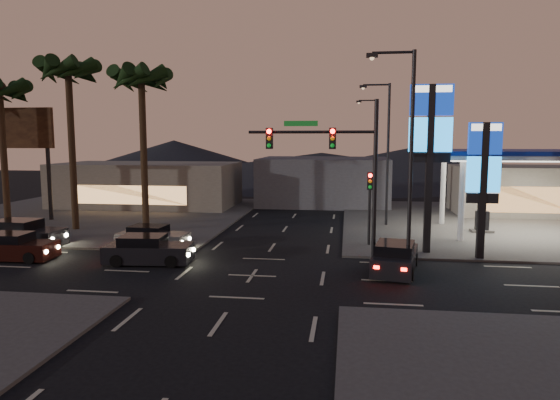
# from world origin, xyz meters

# --- Properties ---
(ground) EXTENTS (140.00, 140.00, 0.00)m
(ground) POSITION_xyz_m (0.00, 0.00, 0.00)
(ground) COLOR black
(ground) RESTS_ON ground
(corner_lot_ne) EXTENTS (24.00, 24.00, 0.12)m
(corner_lot_ne) POSITION_xyz_m (16.00, 16.00, 0.06)
(corner_lot_ne) COLOR #47443F
(corner_lot_ne) RESTS_ON ground
(corner_lot_nw) EXTENTS (24.00, 24.00, 0.12)m
(corner_lot_nw) POSITION_xyz_m (-16.00, 16.00, 0.06)
(corner_lot_nw) COLOR #47443F
(corner_lot_nw) RESTS_ON ground
(gas_station) EXTENTS (12.20, 8.20, 5.47)m
(gas_station) POSITION_xyz_m (16.00, 12.00, 5.08)
(gas_station) COLOR silver
(gas_station) RESTS_ON ground
(convenience_store) EXTENTS (10.00, 6.00, 4.00)m
(convenience_store) POSITION_xyz_m (18.00, 21.00, 2.00)
(convenience_store) COLOR #726B5B
(convenience_store) RESTS_ON ground
(pylon_sign_tall) EXTENTS (2.20, 0.35, 9.00)m
(pylon_sign_tall) POSITION_xyz_m (8.50, 5.50, 6.39)
(pylon_sign_tall) COLOR black
(pylon_sign_tall) RESTS_ON ground
(pylon_sign_short) EXTENTS (1.60, 0.35, 7.00)m
(pylon_sign_short) POSITION_xyz_m (11.00, 4.50, 4.66)
(pylon_sign_short) COLOR black
(pylon_sign_short) RESTS_ON ground
(traffic_signal_mast) EXTENTS (6.10, 0.39, 8.00)m
(traffic_signal_mast) POSITION_xyz_m (3.76, 1.99, 5.23)
(traffic_signal_mast) COLOR black
(traffic_signal_mast) RESTS_ON ground
(pedestal_signal) EXTENTS (0.32, 0.39, 4.30)m
(pedestal_signal) POSITION_xyz_m (5.50, 6.98, 2.92)
(pedestal_signal) COLOR black
(pedestal_signal) RESTS_ON ground
(streetlight_near) EXTENTS (2.14, 0.25, 10.00)m
(streetlight_near) POSITION_xyz_m (6.79, 1.00, 5.72)
(streetlight_near) COLOR black
(streetlight_near) RESTS_ON ground
(streetlight_mid) EXTENTS (2.14, 0.25, 10.00)m
(streetlight_mid) POSITION_xyz_m (6.79, 14.00, 5.72)
(streetlight_mid) COLOR black
(streetlight_mid) RESTS_ON ground
(streetlight_far) EXTENTS (2.14, 0.25, 10.00)m
(streetlight_far) POSITION_xyz_m (6.79, 28.00, 5.72)
(streetlight_far) COLOR black
(streetlight_far) RESTS_ON ground
(palm_a) EXTENTS (4.41, 4.41, 10.86)m
(palm_a) POSITION_xyz_m (-9.00, 9.50, 9.43)
(palm_a) COLOR black
(palm_a) RESTS_ON ground
(palm_b) EXTENTS (4.41, 4.41, 11.46)m
(palm_b) POSITION_xyz_m (-14.00, 9.50, 9.97)
(palm_b) COLOR black
(palm_b) RESTS_ON ground
(palm_c) EXTENTS (4.41, 4.41, 10.26)m
(palm_c) POSITION_xyz_m (-19.00, 9.50, 8.88)
(palm_c) COLOR black
(palm_c) RESTS_ON ground
(billboard) EXTENTS (6.00, 0.30, 8.50)m
(billboard) POSITION_xyz_m (-20.50, 13.00, 6.33)
(billboard) COLOR black
(billboard) RESTS_ON ground
(building_far_west) EXTENTS (16.00, 8.00, 4.00)m
(building_far_west) POSITION_xyz_m (-14.00, 22.00, 2.00)
(building_far_west) COLOR #726B5B
(building_far_west) RESTS_ON ground
(building_far_mid) EXTENTS (12.00, 9.00, 4.40)m
(building_far_mid) POSITION_xyz_m (2.00, 26.00, 2.20)
(building_far_mid) COLOR #4C4C51
(building_far_mid) RESTS_ON ground
(hill_left) EXTENTS (40.00, 40.00, 6.00)m
(hill_left) POSITION_xyz_m (-25.00, 60.00, 3.00)
(hill_left) COLOR black
(hill_left) RESTS_ON ground
(hill_right) EXTENTS (50.00, 50.00, 5.00)m
(hill_right) POSITION_xyz_m (15.00, 60.00, 2.50)
(hill_right) COLOR black
(hill_right) RESTS_ON ground
(hill_center) EXTENTS (60.00, 60.00, 4.00)m
(hill_center) POSITION_xyz_m (0.00, 60.00, 2.00)
(hill_center) COLOR black
(hill_center) RESTS_ON ground
(car_lane_a_front) EXTENTS (4.45, 2.13, 1.41)m
(car_lane_a_front) POSITION_xyz_m (-5.61, 1.57, 0.66)
(car_lane_a_front) COLOR black
(car_lane_a_front) RESTS_ON ground
(car_lane_a_mid) EXTENTS (4.29, 1.93, 1.37)m
(car_lane_a_mid) POSITION_xyz_m (-12.79, 1.40, 0.64)
(car_lane_a_mid) COLOR black
(car_lane_a_mid) RESTS_ON ground
(car_lane_b_front) EXTENTS (4.12, 1.92, 1.31)m
(car_lane_b_front) POSITION_xyz_m (-6.70, 4.86, 0.61)
(car_lane_b_front) COLOR slate
(car_lane_b_front) RESTS_ON ground
(car_lane_b_mid) EXTENTS (4.92, 2.22, 1.58)m
(car_lane_b_mid) POSITION_xyz_m (-14.31, 4.19, 0.73)
(car_lane_b_mid) COLOR black
(car_lane_b_mid) RESTS_ON ground
(suv_station) EXTENTS (2.56, 4.50, 1.42)m
(suv_station) POSITION_xyz_m (6.49, 1.58, 0.66)
(suv_station) COLOR black
(suv_station) RESTS_ON ground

